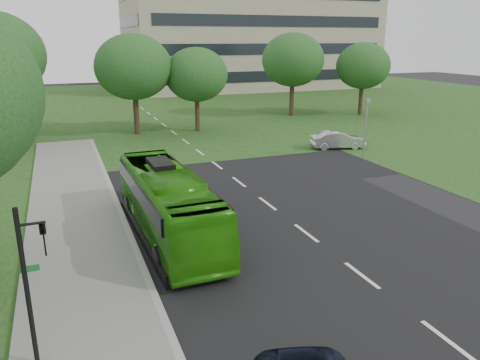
{
  "coord_description": "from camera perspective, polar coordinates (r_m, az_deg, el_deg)",
  "views": [
    {
      "loc": [
        -9.34,
        -14.2,
        7.99
      ],
      "look_at": [
        -1.7,
        5.46,
        1.6
      ],
      "focal_mm": 35.0,
      "sensor_mm": 36.0,
      "label": 1
    }
  ],
  "objects": [
    {
      "name": "sedan",
      "position": [
        36.18,
        11.81,
        4.82
      ],
      "size": [
        4.26,
        2.33,
        1.33
      ],
      "primitive_type": "imported",
      "rotation": [
        0.0,
        0.0,
        1.33
      ],
      "color": "silver",
      "rests_on": "ground"
    },
    {
      "name": "tree_park_e",
      "position": [
        53.04,
        14.78,
        13.29
      ],
      "size": [
        5.73,
        5.73,
        7.64
      ],
      "color": "black",
      "rests_on": "ground"
    },
    {
      "name": "ground",
      "position": [
        18.78,
        11.06,
        -8.66
      ],
      "size": [
        160.0,
        160.0,
        0.0
      ],
      "primitive_type": "plane",
      "color": "black",
      "rests_on": "ground"
    },
    {
      "name": "camera_pole",
      "position": [
        33.0,
        15.1,
        7.0
      ],
      "size": [
        0.35,
        0.3,
        4.14
      ],
      "rotation": [
        0.0,
        0.0,
        -0.02
      ],
      "color": "gray",
      "rests_on": "ground"
    },
    {
      "name": "tree_park_d",
      "position": [
        50.87,
        6.46,
        14.34
      ],
      "size": [
        6.53,
        6.53,
        8.64
      ],
      "color": "black",
      "rests_on": "ground"
    },
    {
      "name": "bus",
      "position": [
        19.74,
        -8.8,
        -2.85
      ],
      "size": [
        2.62,
        10.11,
        2.8
      ],
      "primitive_type": "imported",
      "rotation": [
        0.0,
        0.0,
        0.03
      ],
      "color": "#2A8D0F",
      "rests_on": "ground"
    },
    {
      "name": "office_building",
      "position": [
        82.46,
        1.17,
        19.99
      ],
      "size": [
        40.1,
        20.1,
        25.0
      ],
      "color": "gray",
      "rests_on": "ground"
    },
    {
      "name": "street_surfaces",
      "position": [
        38.85,
        -7.48,
        4.88
      ],
      "size": [
        120.0,
        120.0,
        0.15
      ],
      "color": "black",
      "rests_on": "ground"
    },
    {
      "name": "tree_park_b",
      "position": [
        41.31,
        -12.88,
        13.27
      ],
      "size": [
        6.45,
        6.45,
        8.45
      ],
      "color": "black",
      "rests_on": "ground"
    },
    {
      "name": "traffic_light",
      "position": [
        12.43,
        -24.09,
        -10.77
      ],
      "size": [
        0.69,
        0.19,
        4.31
      ],
      "rotation": [
        0.0,
        0.0,
        -0.14
      ],
      "color": "black",
      "rests_on": "ground"
    },
    {
      "name": "tree_park_c",
      "position": [
        41.99,
        -5.35,
        12.66
      ],
      "size": [
        5.51,
        5.51,
        7.32
      ],
      "color": "black",
      "rests_on": "ground"
    }
  ]
}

